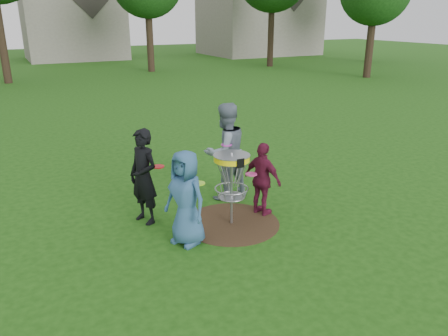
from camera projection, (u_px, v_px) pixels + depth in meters
name	position (u px, v px, depth m)	size (l,w,h in m)	color
ground	(231.00, 223.00, 8.16)	(100.00, 100.00, 0.00)	#19470F
dirt_patch	(231.00, 223.00, 8.16)	(1.80, 1.80, 0.01)	#47331E
player_blue	(186.00, 198.00, 7.21)	(0.80, 0.52, 1.64)	#2E5780
player_black	(144.00, 177.00, 7.95)	(0.65, 0.43, 1.79)	black
player_grey	(225.00, 152.00, 9.00)	(0.99, 0.77, 2.03)	slate
player_maroon	(263.00, 179.00, 8.31)	(0.84, 0.35, 1.44)	maroon
disc_on_grass	(186.00, 235.00, 7.70)	(0.22, 0.22, 0.02)	silver
disc_golf_basket	(232.00, 172.00, 7.82)	(0.66, 0.67, 1.38)	#9EA0A5
held_discs	(210.00, 166.00, 7.99)	(1.81, 1.33, 0.38)	#A3EF1A
house_row	(97.00, 9.00, 36.61)	(44.50, 10.65, 11.62)	gray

